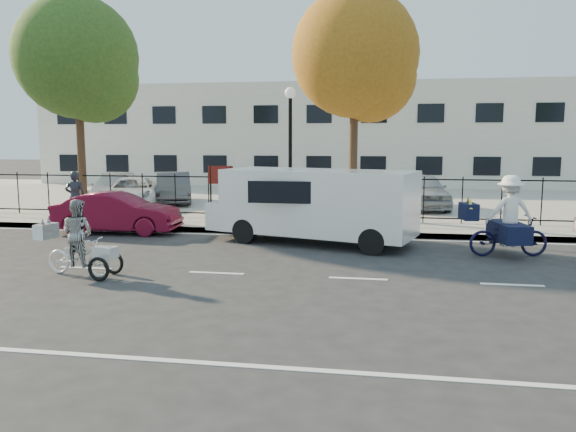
% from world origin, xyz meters
% --- Properties ---
extents(ground, '(120.00, 120.00, 0.00)m').
position_xyz_m(ground, '(0.00, 0.00, 0.00)').
color(ground, '#333334').
extents(road_markings, '(60.00, 9.52, 0.01)m').
position_xyz_m(road_markings, '(0.00, 0.00, 0.01)').
color(road_markings, silver).
rests_on(road_markings, ground).
extents(curb, '(60.00, 0.10, 0.15)m').
position_xyz_m(curb, '(0.00, 5.05, 0.07)').
color(curb, '#A8A399').
rests_on(curb, ground).
extents(sidewalk, '(60.00, 2.20, 0.15)m').
position_xyz_m(sidewalk, '(0.00, 6.10, 0.07)').
color(sidewalk, '#A8A399').
rests_on(sidewalk, ground).
extents(parking_lot, '(60.00, 15.60, 0.15)m').
position_xyz_m(parking_lot, '(0.00, 15.00, 0.07)').
color(parking_lot, '#A8A399').
rests_on(parking_lot, ground).
extents(iron_fence, '(58.00, 0.06, 1.50)m').
position_xyz_m(iron_fence, '(0.00, 7.20, 0.90)').
color(iron_fence, black).
rests_on(iron_fence, sidewalk).
extents(building, '(34.00, 10.00, 6.00)m').
position_xyz_m(building, '(0.00, 25.00, 3.00)').
color(building, silver).
rests_on(building, ground).
extents(lamppost, '(0.36, 0.36, 4.33)m').
position_xyz_m(lamppost, '(0.50, 6.80, 3.11)').
color(lamppost, black).
rests_on(lamppost, sidewalk).
extents(street_sign, '(0.85, 0.06, 1.80)m').
position_xyz_m(street_sign, '(-1.85, 6.80, 1.42)').
color(street_sign, black).
rests_on(street_sign, sidewalk).
extents(zebra_trike, '(1.88, 0.89, 1.60)m').
position_xyz_m(zebra_trike, '(-2.79, -0.63, 0.62)').
color(zebra_trike, white).
rests_on(zebra_trike, ground).
extents(bull_bike, '(2.18, 1.51, 1.98)m').
position_xyz_m(bull_bike, '(6.48, 2.86, 0.79)').
color(bull_bike, black).
rests_on(bull_bike, ground).
extents(white_van, '(6.06, 3.31, 2.01)m').
position_xyz_m(white_van, '(1.64, 3.80, 1.11)').
color(white_van, white).
rests_on(white_van, ground).
extents(red_sedan, '(3.83, 1.53, 1.24)m').
position_xyz_m(red_sedan, '(-4.44, 4.50, 0.62)').
color(red_sedan, maroon).
rests_on(red_sedan, ground).
extents(pedestrian, '(0.72, 0.61, 1.66)m').
position_xyz_m(pedestrian, '(-6.32, 5.40, 0.98)').
color(pedestrian, black).
rests_on(pedestrian, sidewalk).
extents(lot_car_a, '(2.93, 4.42, 1.19)m').
position_xyz_m(lot_car_a, '(-7.79, 10.93, 0.74)').
color(lot_car_a, '#A9ABB1').
rests_on(lot_car_a, parking_lot).
extents(lot_car_b, '(3.17, 4.63, 1.18)m').
position_xyz_m(lot_car_b, '(-6.25, 9.52, 0.74)').
color(lot_car_b, white).
rests_on(lot_car_b, parking_lot).
extents(lot_car_c, '(2.68, 4.13, 1.29)m').
position_xyz_m(lot_car_c, '(-5.22, 11.26, 0.79)').
color(lot_car_c, '#515359').
rests_on(lot_car_c, parking_lot).
extents(lot_car_d, '(2.20, 4.25, 1.38)m').
position_xyz_m(lot_car_d, '(5.02, 11.06, 0.84)').
color(lot_car_d, '#A2A6AA').
rests_on(lot_car_d, parking_lot).
extents(tree_west, '(4.24, 4.24, 7.77)m').
position_xyz_m(tree_west, '(-6.96, 7.36, 5.44)').
color(tree_west, '#442D1D').
rests_on(tree_west, ground).
extents(tree_mid, '(4.22, 4.22, 7.74)m').
position_xyz_m(tree_mid, '(2.62, 7.98, 5.42)').
color(tree_mid, '#442D1D').
rests_on(tree_mid, ground).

